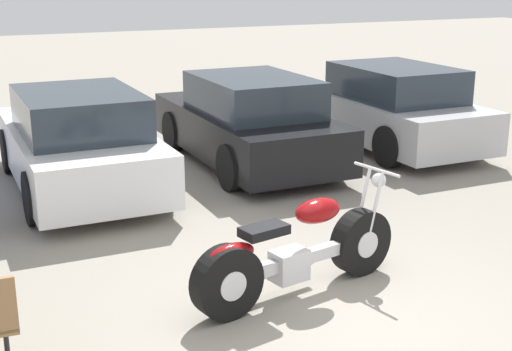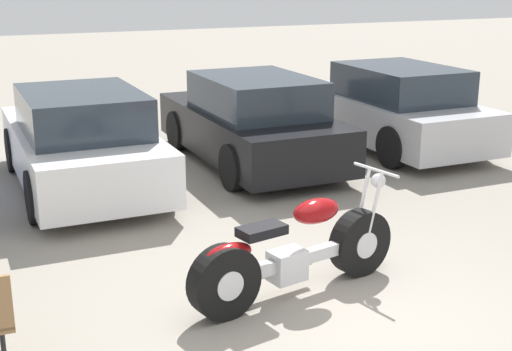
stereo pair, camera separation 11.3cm
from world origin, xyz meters
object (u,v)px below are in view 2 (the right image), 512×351
object	(u,v)px
parked_car_white	(81,142)
parked_car_silver	(393,108)
motorcycle	(294,254)
parked_car_black	(252,122)

from	to	relation	value
parked_car_white	parked_car_silver	size ratio (longest dim) A/B	1.00
motorcycle	parked_car_black	world-z (taller)	parked_car_black
parked_car_white	parked_car_silver	xyz separation A→B (m)	(5.45, 0.33, 0.00)
parked_car_black	parked_car_silver	xyz separation A→B (m)	(2.73, 0.08, 0.00)
motorcycle	parked_car_silver	bearing A→B (deg)	47.33
parked_car_white	parked_car_black	size ratio (longest dim) A/B	1.00
parked_car_white	parked_car_black	xyz separation A→B (m)	(2.73, 0.26, 0.00)
motorcycle	parked_car_silver	size ratio (longest dim) A/B	0.56
parked_car_white	motorcycle	bearing A→B (deg)	-74.66
parked_car_white	parked_car_silver	world-z (taller)	same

